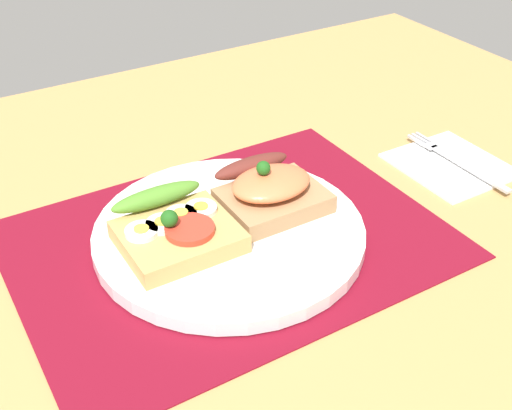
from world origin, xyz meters
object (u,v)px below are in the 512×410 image
Objects in this scene: plate at (229,233)px; napkin at (450,164)px; fork at (454,159)px; sandwich_salmon at (270,190)px; sandwich_egg_tomato at (176,229)px.

napkin is (28.76, -0.59, -0.72)cm from plate.
napkin is 0.80× the size of fork.
fork is at bearing -1.08° from plate.
sandwich_salmon reaches higher than napkin.
sandwich_salmon is (5.24, 1.11, 2.62)cm from plate.
sandwich_egg_tomato is 34.16cm from napkin.
napkin is 0.67cm from fork.
sandwich_egg_tomato is 34.61cm from fork.
sandwich_salmon is 0.82× the size of napkin.
sandwich_egg_tomato is 10.54cm from sandwich_salmon.
plate reaches higher than fork.
plate is 2.51× the size of sandwich_egg_tomato.
napkin is at bearing -175.24° from fork.
sandwich_egg_tomato is 0.86× the size of napkin.
sandwich_egg_tomato is 1.05× the size of sandwich_salmon.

